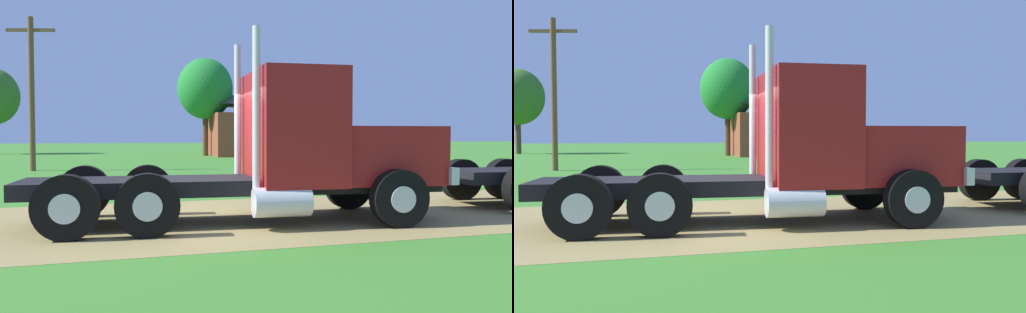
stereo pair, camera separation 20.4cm
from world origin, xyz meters
TOP-DOWN VIEW (x-y plane):
  - ground_plane at (0.00, 0.00)m, footprint 200.00×200.00m
  - dirt_track at (0.00, 0.00)m, footprint 120.00×5.73m
  - truck_foreground_white at (1.87, -0.52)m, footprint 8.03×3.26m
  - shed_building at (11.38, 30.63)m, footprint 10.26×8.04m
  - utility_pole_near at (-4.79, 15.72)m, footprint 2.16×0.73m
  - tree_left at (-10.81, 39.52)m, footprint 4.48×4.48m
  - tree_mid at (6.20, 30.62)m, footprint 4.41×4.41m
  - tree_right at (13.40, 35.42)m, footprint 4.76×4.76m

SIDE VIEW (x-z plane):
  - ground_plane at x=0.00m, z-range 0.00..0.00m
  - dirt_track at x=0.00m, z-range 0.00..0.01m
  - truck_foreground_white at x=1.87m, z-range -0.46..3.06m
  - shed_building at x=11.38m, z-range -0.08..5.45m
  - utility_pole_near at x=-4.79m, z-range 0.24..7.29m
  - tree_right at x=13.40m, z-range 1.12..8.62m
  - tree_left at x=-10.81m, z-range 1.25..8.73m
  - tree_mid at x=6.20m, z-range 1.44..9.21m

